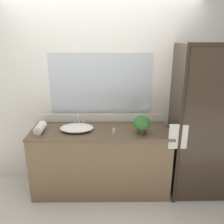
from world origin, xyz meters
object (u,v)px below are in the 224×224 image
object	(u,v)px
amenity_bottle_conditioner	(137,124)
rolled_towel_near_edge	(40,128)
potted_plant	(142,124)
sink_basin	(77,128)
amenity_bottle_lotion	(114,131)
faucet	(79,121)

from	to	relation	value
amenity_bottle_conditioner	rolled_towel_near_edge	distance (m)	1.25
rolled_towel_near_edge	amenity_bottle_conditioner	bearing A→B (deg)	6.18
potted_plant	rolled_towel_near_edge	bearing A→B (deg)	176.79
sink_basin	rolled_towel_near_edge	distance (m)	0.46
potted_plant	amenity_bottle_lotion	bearing A→B (deg)	-179.42
rolled_towel_near_edge	potted_plant	bearing A→B (deg)	-3.21
faucet	amenity_bottle_lotion	xyz separation A→B (m)	(0.47, -0.30, -0.01)
amenity_bottle_conditioner	rolled_towel_near_edge	world-z (taller)	rolled_towel_near_edge
sink_basin	amenity_bottle_conditioner	size ratio (longest dim) A/B	4.15
sink_basin	faucet	xyz separation A→B (m)	(0.00, 0.19, 0.02)
amenity_bottle_conditioner	amenity_bottle_lotion	world-z (taller)	amenity_bottle_conditioner
sink_basin	amenity_bottle_lotion	size ratio (longest dim) A/B	4.62
potted_plant	amenity_bottle_lotion	distance (m)	0.36
sink_basin	amenity_bottle_lotion	bearing A→B (deg)	-13.39
amenity_bottle_lotion	potted_plant	bearing A→B (deg)	0.58
sink_basin	faucet	bearing A→B (deg)	90.00
sink_basin	amenity_bottle_conditioner	world-z (taller)	amenity_bottle_conditioner
potted_plant	sink_basin	bearing A→B (deg)	172.39
rolled_towel_near_edge	faucet	bearing A→B (deg)	26.70
potted_plant	rolled_towel_near_edge	distance (m)	1.28
faucet	potted_plant	xyz separation A→B (m)	(0.82, -0.30, 0.08)
potted_plant	amenity_bottle_conditioner	distance (m)	0.23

